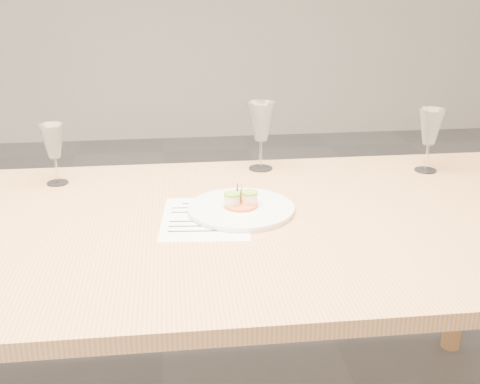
{
  "coord_description": "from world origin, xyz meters",
  "views": [
    {
      "loc": [
        0.07,
        -1.44,
        1.38
      ],
      "look_at": [
        0.24,
        0.07,
        0.8
      ],
      "focal_mm": 45.0,
      "sensor_mm": 36.0,
      "label": 1
    }
  ],
  "objects": [
    {
      "name": "wine_glass_2",
      "position": [
        0.35,
        0.41,
        0.91
      ],
      "size": [
        0.09,
        0.09,
        0.22
      ],
      "color": "white",
      "rests_on": "dining_table"
    },
    {
      "name": "dining_table",
      "position": [
        0.0,
        0.0,
        0.68
      ],
      "size": [
        2.4,
        1.0,
        0.75
      ],
      "color": "tan",
      "rests_on": "ground"
    },
    {
      "name": "dinner_plate",
      "position": [
        0.25,
        0.05,
        0.76
      ],
      "size": [
        0.29,
        0.29,
        0.08
      ],
      "rotation": [
        0.0,
        0.0,
        0.43
      ],
      "color": "white",
      "rests_on": "dining_table"
    },
    {
      "name": "wine_glass_1",
      "position": [
        -0.29,
        0.34,
        0.88
      ],
      "size": [
        0.07,
        0.07,
        0.19
      ],
      "color": "white",
      "rests_on": "dining_table"
    },
    {
      "name": "recipe_sheet",
      "position": [
        0.15,
        0.02,
        0.75
      ],
      "size": [
        0.25,
        0.31,
        0.0
      ],
      "rotation": [
        0.0,
        0.0,
        -0.09
      ],
      "color": "white",
      "rests_on": "dining_table"
    },
    {
      "name": "wine_glass_3",
      "position": [
        0.88,
        0.33,
        0.89
      ],
      "size": [
        0.08,
        0.08,
        0.2
      ],
      "color": "white",
      "rests_on": "dining_table"
    }
  ]
}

